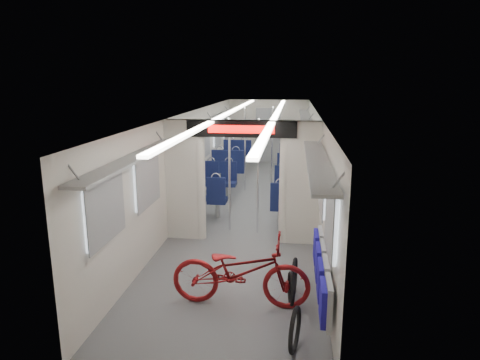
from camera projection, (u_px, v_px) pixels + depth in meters
The scene contains 14 objects.
carriage at pixel (251, 149), 9.60m from camera, with size 12.00×12.02×2.31m.
bicycle at pixel (241, 271), 5.78m from camera, with size 0.66×1.89×0.99m, color maroon.
flip_bench at pixel (322, 271), 5.60m from camera, with size 0.12×2.11×0.52m.
bike_hoop_a at pixel (295, 332), 4.82m from camera, with size 0.54×0.54×0.05m, color black.
bike_hoop_b at pixel (291, 290), 5.84m from camera, with size 0.48×0.48×0.05m, color black.
bike_hoop_c at pixel (294, 278), 6.14m from camera, with size 0.54×0.54×0.05m, color black.
seat_bay_near_left at pixel (213, 186), 10.24m from camera, with size 0.88×1.95×1.06m.
seat_bay_near_right at pixel (292, 192), 9.70m from camera, with size 0.88×1.92×1.05m.
seat_bay_far_left at pixel (233, 159), 13.46m from camera, with size 0.94×2.22×1.14m.
seat_bay_far_right at pixel (293, 162), 13.20m from camera, with size 0.89×1.96×1.07m.
stanchion_near_left at pixel (230, 175), 8.54m from camera, with size 0.05×0.05×2.30m, color silver.
stanchion_near_right at pixel (258, 177), 8.38m from camera, with size 0.04×0.04×2.30m, color silver.
stanchion_far_left at pixel (245, 150), 11.65m from camera, with size 0.04×0.04×2.30m, color silver.
stanchion_far_right at pixel (272, 149), 11.83m from camera, with size 0.04×0.04×2.30m, color silver.
Camera 1 is at (0.94, -9.73, 3.03)m, focal length 32.00 mm.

